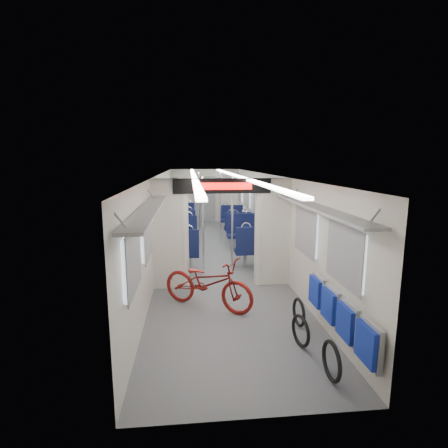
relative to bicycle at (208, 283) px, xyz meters
name	(u,v)px	position (x,y,z in m)	size (l,w,h in m)	color
carriage	(216,206)	(0.37, 2.88, 1.02)	(12.00, 12.02, 2.31)	#515456
bicycle	(208,283)	(0.00, 0.00, 0.00)	(0.63, 1.82, 0.96)	maroon
flip_bench	(339,313)	(1.72, -1.69, 0.10)	(0.12, 2.11, 0.52)	gray
bike_hoop_a	(331,363)	(1.39, -2.30, -0.25)	(0.51, 0.51, 0.05)	black
bike_hoop_b	(301,332)	(1.26, -1.49, -0.26)	(0.48, 0.48, 0.05)	black
bike_hoop_c	(299,314)	(1.43, -0.87, -0.27)	(0.47, 0.47, 0.05)	black
seat_bay_near_left	(180,239)	(-0.57, 3.23, 0.09)	(0.95, 2.27, 1.16)	#0D133A
seat_bay_near_right	(248,236)	(1.30, 3.36, 0.10)	(0.96, 2.32, 1.18)	#0D133A
seat_bay_far_left	(183,218)	(-0.57, 6.82, 0.07)	(0.92, 2.14, 1.12)	#0D133A
seat_bay_far_right	(234,220)	(1.30, 6.28, 0.06)	(0.89, 2.00, 1.08)	#0D133A
stanchion_near_left	(203,226)	(0.01, 1.98, 0.67)	(0.04, 0.04, 2.30)	silver
stanchion_near_right	(232,228)	(0.66, 1.73, 0.67)	(0.04, 0.04, 2.30)	silver
stanchion_far_left	(199,209)	(0.00, 4.86, 0.67)	(0.04, 0.04, 2.30)	silver
stanchion_far_right	(220,208)	(0.69, 5.07, 0.67)	(0.04, 0.04, 2.30)	silver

